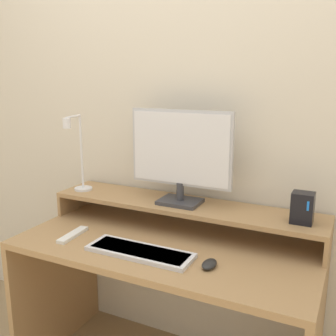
{
  "coord_description": "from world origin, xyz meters",
  "views": [
    {
      "loc": [
        0.73,
        -1.15,
        1.46
      ],
      "look_at": [
        -0.01,
        0.36,
        1.07
      ],
      "focal_mm": 42.0,
      "sensor_mm": 36.0,
      "label": 1
    }
  ],
  "objects_px": {
    "mouse": "(209,264)",
    "remote_control": "(73,235)",
    "monitor": "(181,154)",
    "desk_lamp": "(78,157)",
    "router_dock": "(303,208)",
    "keyboard": "(140,252)"
  },
  "relations": [
    {
      "from": "monitor",
      "to": "keyboard",
      "type": "height_order",
      "value": "monitor"
    },
    {
      "from": "keyboard",
      "to": "desk_lamp",
      "type": "bearing_deg",
      "value": 152.83
    },
    {
      "from": "keyboard",
      "to": "monitor",
      "type": "bearing_deg",
      "value": 84.22
    },
    {
      "from": "desk_lamp",
      "to": "keyboard",
      "type": "xyz_separation_m",
      "value": [
        0.53,
        -0.27,
        -0.31
      ]
    },
    {
      "from": "remote_control",
      "to": "mouse",
      "type": "bearing_deg",
      "value": -0.47
    },
    {
      "from": "router_dock",
      "to": "desk_lamp",
      "type": "bearing_deg",
      "value": -177.34
    },
    {
      "from": "mouse",
      "to": "remote_control",
      "type": "distance_m",
      "value": 0.68
    },
    {
      "from": "keyboard",
      "to": "mouse",
      "type": "xyz_separation_m",
      "value": [
        0.31,
        0.02,
        0.0
      ]
    },
    {
      "from": "monitor",
      "to": "remote_control",
      "type": "distance_m",
      "value": 0.63
    },
    {
      "from": "router_dock",
      "to": "remote_control",
      "type": "xyz_separation_m",
      "value": [
        -0.98,
        -0.3,
        -0.19
      ]
    },
    {
      "from": "desk_lamp",
      "to": "router_dock",
      "type": "height_order",
      "value": "desk_lamp"
    },
    {
      "from": "desk_lamp",
      "to": "router_dock",
      "type": "bearing_deg",
      "value": 2.66
    },
    {
      "from": "remote_control",
      "to": "keyboard",
      "type": "bearing_deg",
      "value": -3.4
    },
    {
      "from": "router_dock",
      "to": "keyboard",
      "type": "distance_m",
      "value": 0.71
    },
    {
      "from": "router_dock",
      "to": "mouse",
      "type": "bearing_deg",
      "value": -134.05
    },
    {
      "from": "monitor",
      "to": "remote_control",
      "type": "xyz_separation_m",
      "value": [
        -0.41,
        -0.31,
        -0.37
      ]
    },
    {
      "from": "desk_lamp",
      "to": "keyboard",
      "type": "bearing_deg",
      "value": -27.17
    },
    {
      "from": "mouse",
      "to": "keyboard",
      "type": "bearing_deg",
      "value": -176.86
    },
    {
      "from": "router_dock",
      "to": "keyboard",
      "type": "bearing_deg",
      "value": -151.79
    },
    {
      "from": "router_dock",
      "to": "mouse",
      "type": "xyz_separation_m",
      "value": [
        -0.3,
        -0.31,
        -0.18
      ]
    },
    {
      "from": "monitor",
      "to": "router_dock",
      "type": "relative_size",
      "value": 3.84
    },
    {
      "from": "monitor",
      "to": "router_dock",
      "type": "distance_m",
      "value": 0.59
    }
  ]
}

